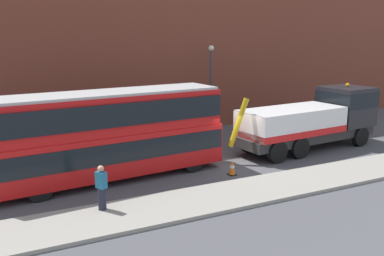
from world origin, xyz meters
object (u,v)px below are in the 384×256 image
recovery_tow_truck (314,119)px  street_lamp (211,81)px  double_decker_bus (107,132)px  pedestrian_onlooker (102,188)px  traffic_cone_near_bus (232,168)px

recovery_tow_truck → street_lamp: 7.36m
double_decker_bus → pedestrian_onlooker: size_ratio=6.54×
traffic_cone_near_bus → double_decker_bus: bearing=159.6°
recovery_tow_truck → pedestrian_onlooker: size_ratio=5.98×
traffic_cone_near_bus → recovery_tow_truck: bearing=16.8°
pedestrian_onlooker → traffic_cone_near_bus: (6.70, 1.63, -0.64)m
recovery_tow_truck → pedestrian_onlooker: recovery_tow_truck is taller
double_decker_bus → street_lamp: 11.04m
double_decker_bus → street_lamp: street_lamp is taller
pedestrian_onlooker → traffic_cone_near_bus: size_ratio=2.38×
recovery_tow_truck → pedestrian_onlooker: bearing=-169.6°
traffic_cone_near_bus → street_lamp: size_ratio=0.12×
double_decker_bus → pedestrian_onlooker: (-1.28, -3.64, -1.25)m
street_lamp → double_decker_bus: bearing=-144.4°
double_decker_bus → pedestrian_onlooker: bearing=-114.3°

